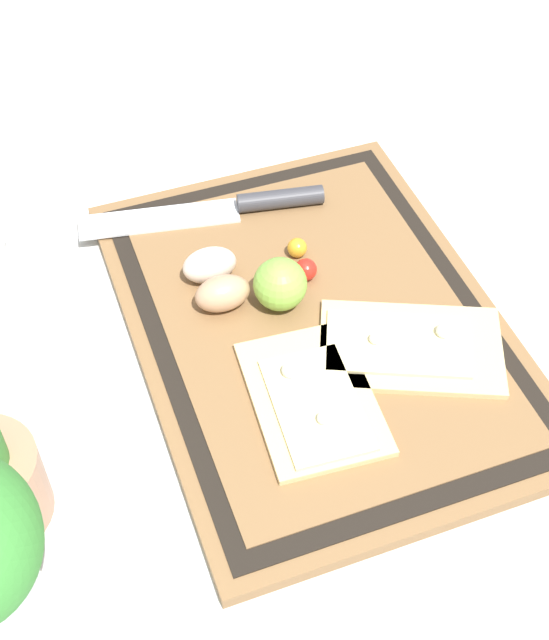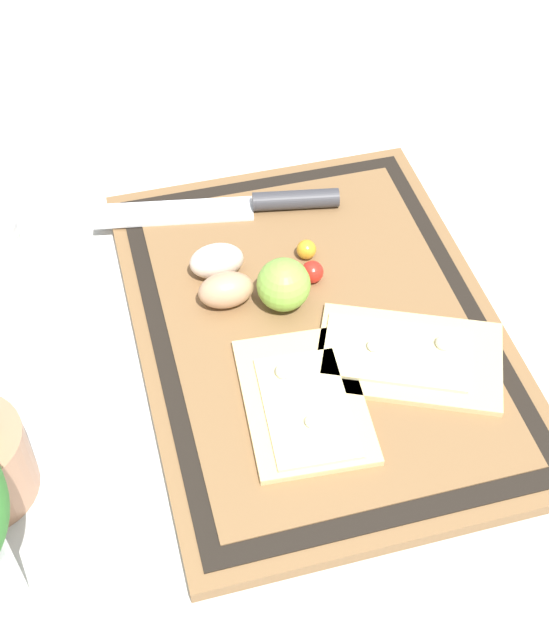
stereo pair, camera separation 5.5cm
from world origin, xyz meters
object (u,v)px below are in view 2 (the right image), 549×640
object	(u,v)px
egg_pink	(217,261)
lime	(284,285)
egg_brown	(226,290)
cherry_tomato_red	(312,272)
knife	(258,204)
cherry_tomato_yellow	(306,249)
pizza_slice_far	(304,401)
pizza_slice_near	(407,356)

from	to	relation	value
egg_pink	lime	world-z (taller)	lime
egg_brown	cherry_tomato_red	size ratio (longest dim) A/B	2.41
egg_brown	lime	bearing A→B (deg)	-105.88
egg_pink	knife	bearing A→B (deg)	-36.78
knife	cherry_tomato_red	xyz separation A→B (m)	(-0.13, -0.03, 0.00)
lime	cherry_tomato_yellow	distance (m)	0.08
egg_brown	egg_pink	distance (m)	0.04
cherry_tomato_yellow	knife	bearing A→B (deg)	19.73
pizza_slice_far	cherry_tomato_yellow	size ratio (longest dim) A/B	7.88
pizza_slice_far	knife	bearing A→B (deg)	-5.19
pizza_slice_near	cherry_tomato_red	world-z (taller)	same
egg_brown	cherry_tomato_yellow	distance (m)	0.11
egg_pink	cherry_tomato_yellow	bearing A→B (deg)	-89.82
pizza_slice_far	pizza_slice_near	bearing A→B (deg)	-76.35
pizza_slice_near	cherry_tomato_yellow	size ratio (longest dim) A/B	9.69
pizza_slice_near	pizza_slice_far	bearing A→B (deg)	103.65
pizza_slice_far	egg_pink	xyz separation A→B (m)	(0.19, 0.04, 0.01)
egg_brown	cherry_tomato_yellow	bearing A→B (deg)	-65.99
lime	knife	bearing A→B (deg)	-3.87
knife	pizza_slice_near	bearing A→B (deg)	-160.98
pizza_slice_far	cherry_tomato_red	xyz separation A→B (m)	(0.16, -0.05, 0.01)
pizza_slice_near	cherry_tomato_red	bearing A→B (deg)	24.76
lime	cherry_tomato_yellow	size ratio (longest dim) A/B	2.57
egg_pink	cherry_tomato_yellow	xyz separation A→B (m)	(0.00, -0.10, -0.01)
egg_brown	egg_pink	xyz separation A→B (m)	(0.04, 0.00, 0.00)
egg_brown	egg_pink	size ratio (longest dim) A/B	1.00
lime	cherry_tomato_yellow	bearing A→B (deg)	-35.03
knife	lime	xyz separation A→B (m)	(-0.15, 0.01, 0.02)
pizza_slice_near	pizza_slice_far	world-z (taller)	same
pizza_slice_near	cherry_tomato_red	size ratio (longest dim) A/B	8.72
pizza_slice_near	egg_brown	xyz separation A→B (m)	(0.12, 0.16, 0.01)
egg_brown	cherry_tomato_yellow	size ratio (longest dim) A/B	2.68
knife	cherry_tomato_yellow	world-z (taller)	same
lime	cherry_tomato_red	size ratio (longest dim) A/B	2.31
pizza_slice_near	lime	distance (m)	0.15
pizza_slice_near	pizza_slice_far	size ratio (longest dim) A/B	1.23
knife	cherry_tomato_red	bearing A→B (deg)	-167.29
pizza_slice_near	egg_brown	distance (m)	0.20
lime	cherry_tomato_red	distance (m)	0.05
pizza_slice_far	lime	bearing A→B (deg)	-6.70
cherry_tomato_red	egg_brown	bearing A→B (deg)	95.22
knife	cherry_tomato_red	distance (m)	0.13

